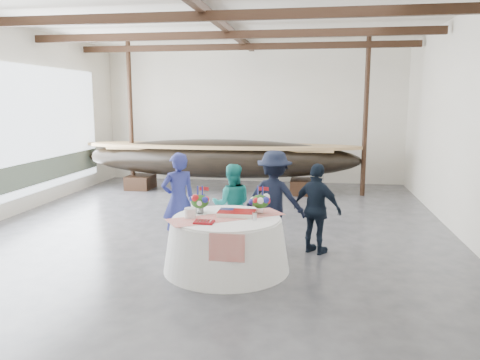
# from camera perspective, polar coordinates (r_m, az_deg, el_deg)

# --- Properties ---
(floor) EXTENTS (10.00, 12.00, 0.01)m
(floor) POSITION_cam_1_polar(r_m,az_deg,el_deg) (10.31, -2.96, -5.69)
(floor) COLOR #3D3D42
(floor) RESTS_ON ground
(wall_back) EXTENTS (10.00, 0.02, 4.50)m
(wall_back) POSITION_cam_1_polar(r_m,az_deg,el_deg) (15.86, 1.51, 7.94)
(wall_back) COLOR silver
(wall_back) RESTS_ON ground
(wall_front) EXTENTS (10.00, 0.02, 4.50)m
(wall_front) POSITION_cam_1_polar(r_m,az_deg,el_deg) (4.29, -20.11, 2.67)
(wall_front) COLOR silver
(wall_front) RESTS_ON ground
(wall_left) EXTENTS (0.02, 12.00, 4.50)m
(wall_left) POSITION_cam_1_polar(r_m,az_deg,el_deg) (12.03, -27.20, 6.34)
(wall_left) COLOR silver
(wall_left) RESTS_ON ground
(wall_right) EXTENTS (0.02, 12.00, 4.50)m
(wall_right) POSITION_cam_1_polar(r_m,az_deg,el_deg) (10.16, 25.88, 6.01)
(wall_right) COLOR silver
(wall_right) RESTS_ON ground
(ceiling) EXTENTS (10.00, 12.00, 0.01)m
(ceiling) POSITION_cam_1_polar(r_m,az_deg,el_deg) (10.09, -3.19, 19.77)
(ceiling) COLOR white
(ceiling) RESTS_ON wall_back
(pavilion_structure) EXTENTS (9.80, 11.76, 4.50)m
(pavilion_structure) POSITION_cam_1_polar(r_m,az_deg,el_deg) (10.71, -2.32, 16.50)
(pavilion_structure) COLOR black
(pavilion_structure) RESTS_ON ground
(open_bay) EXTENTS (0.03, 7.00, 3.20)m
(open_bay) POSITION_cam_1_polar(r_m,az_deg,el_deg) (12.85, -24.25, 4.80)
(open_bay) COLOR silver
(open_bay) RESTS_ON ground
(longboat_display) EXTENTS (8.41, 1.68, 1.58)m
(longboat_display) POSITION_cam_1_polar(r_m,az_deg,el_deg) (14.12, -2.53, 2.66)
(longboat_display) COLOR black
(longboat_display) RESTS_ON ground
(banquet_table) EXTENTS (2.05, 2.05, 0.88)m
(banquet_table) POSITION_cam_1_polar(r_m,az_deg,el_deg) (7.67, -1.66, -7.71)
(banquet_table) COLOR white
(banquet_table) RESTS_ON ground
(tabletop_items) EXTENTS (1.87, 1.52, 0.40)m
(tabletop_items) POSITION_cam_1_polar(r_m,az_deg,el_deg) (7.71, -1.63, -3.12)
(tabletop_items) COLOR red
(tabletop_items) RESTS_ON banquet_table
(guest_woman_blue) EXTENTS (0.78, 0.72, 1.78)m
(guest_woman_blue) POSITION_cam_1_polar(r_m,az_deg,el_deg) (8.86, -7.53, -2.39)
(guest_woman_blue) COLOR navy
(guest_woman_blue) RESTS_ON ground
(guest_woman_teal) EXTENTS (0.84, 0.71, 1.55)m
(guest_woman_teal) POSITION_cam_1_polar(r_m,az_deg,el_deg) (8.90, -1.00, -3.00)
(guest_woman_teal) COLOR teal
(guest_woman_teal) RESTS_ON ground
(guest_man_left) EXTENTS (1.29, 0.92, 1.81)m
(guest_man_left) POSITION_cam_1_polar(r_m,az_deg,el_deg) (8.82, 4.20, -2.27)
(guest_man_left) COLOR black
(guest_man_left) RESTS_ON ground
(guest_man_right) EXTENTS (1.03, 0.84, 1.63)m
(guest_man_right) POSITION_cam_1_polar(r_m,az_deg,el_deg) (8.47, 9.35, -3.50)
(guest_man_right) COLOR black
(guest_man_right) RESTS_ON ground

